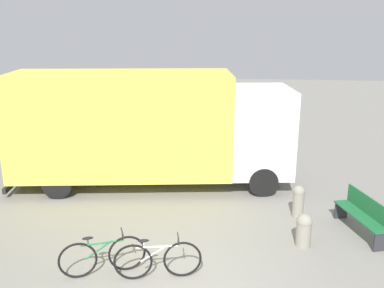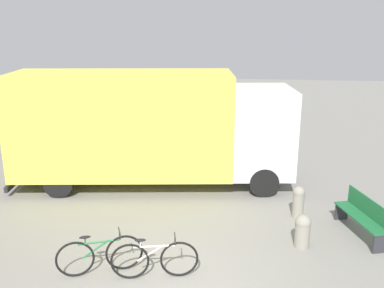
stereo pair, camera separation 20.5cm
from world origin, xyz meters
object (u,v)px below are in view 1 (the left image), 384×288
bollard_near_bench (304,229)px  delivery_truck (148,126)px  bicycle_near (103,256)px  bollard_far_bench (298,200)px  park_bench (364,214)px  bicycle_middle (158,260)px

bollard_near_bench → delivery_truck: bearing=141.9°
bicycle_near → bollard_far_bench: bearing=13.6°
park_bench → bollard_far_bench: size_ratio=2.15×
bicycle_middle → bollard_near_bench: size_ratio=2.20×
delivery_truck → bicycle_near: (0.09, -4.84, -1.45)m
bicycle_near → bicycle_middle: 1.10m
bicycle_near → bollard_far_bench: size_ratio=1.91×
bicycle_middle → bollard_far_bench: 4.34m
bicycle_middle → bollard_near_bench: bicycle_middle is taller
delivery_truck → bollard_near_bench: bearing=-46.1°
delivery_truck → bollard_far_bench: bearing=-30.7°
bicycle_near → bollard_near_bench: bicycle_near is taller
park_bench → bicycle_middle: bearing=100.1°
park_bench → bicycle_near: (-5.55, -2.32, -0.09)m
park_bench → bollard_near_bench: size_ratio=2.34×
bicycle_middle → bollard_near_bench: 3.38m
bollard_far_bench → bollard_near_bench: bearing=-92.5°
bollard_near_bench → bollard_far_bench: bearing=87.5°
bicycle_near → bollard_near_bench: size_ratio=2.08×
park_bench → bollard_near_bench: 1.65m
bicycle_near → bicycle_middle: (1.10, -0.02, 0.00)m
delivery_truck → park_bench: delivery_truck is taller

